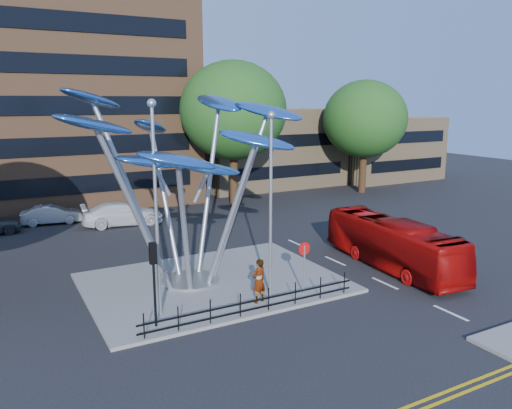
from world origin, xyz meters
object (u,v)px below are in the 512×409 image
pedestrian (259,281)px  parked_car_right (123,214)px  parked_car_mid (51,214)px  leaf_sculpture (184,144)px  tree_far (365,119)px  street_lamp_right (271,189)px  no_entry_sign_island (304,259)px  red_bus (392,244)px  street_lamp_left (155,191)px  traffic_light_island (154,267)px  tree_right (233,111)px

pedestrian → parked_car_right: (-1.64, 17.45, -0.31)m
parked_car_mid → leaf_sculpture: bearing=-158.5°
tree_far → pedestrian: (-22.28, -19.35, -5.97)m
street_lamp_right → no_entry_sign_island: 3.64m
street_lamp_right → pedestrian: street_lamp_right is taller
no_entry_sign_island → red_bus: size_ratio=0.26×
red_bus → pedestrian: (-8.78, -1.06, -0.19)m
no_entry_sign_island → street_lamp_left: bearing=171.4°
pedestrian → parked_car_mid: 21.19m
leaf_sculpture → tree_far: bearing=32.5°
traffic_light_island → parked_car_right: size_ratio=0.60×
tree_far → pedestrian: tree_far is taller
tree_right → parked_car_right: tree_right is taller
street_lamp_left → no_entry_sign_island: 7.47m
street_lamp_left → leaf_sculpture: bearing=52.6°
red_bus → tree_far: bearing=58.7°
tree_far → street_lamp_right: bearing=-138.5°
no_entry_sign_island → parked_car_mid: size_ratio=0.58×
street_lamp_left → traffic_light_island: (-0.50, -1.00, -2.74)m
street_lamp_right → parked_car_mid: size_ratio=1.97×
leaf_sculpture → no_entry_sign_island: (4.07, -4.16, -5.06)m
leaf_sculpture → traffic_light_island: (-2.93, -4.18, -4.26)m
tree_right → pedestrian: bearing=-113.2°
leaf_sculpture → no_entry_sign_island: bearing=-45.7°
leaf_sculpture → no_entry_sign_island: 7.71m
tree_far → no_entry_sign_island: tree_far is taller
red_bus → parked_car_mid: bearing=133.0°
tree_right → no_entry_sign_island: size_ratio=4.94×
street_lamp_left → pedestrian: size_ratio=4.44×
street_lamp_left → no_entry_sign_island: size_ratio=3.59×
traffic_light_island → parked_car_mid: 20.56m
no_entry_sign_island → red_bus: 6.63m
leaf_sculpture → no_entry_sign_island: leaf_sculpture is taller
street_lamp_left → street_lamp_right: size_ratio=1.06×
tree_far → traffic_light_island: 33.61m
street_lamp_right → traffic_light_island: street_lamp_right is taller
tree_far → leaf_sculpture: bearing=-147.5°
tree_right → pedestrian: tree_right is taller
leaf_sculpture → parked_car_mid: (-4.35, 16.24, -6.18)m
traffic_light_island → parked_car_mid: bearing=94.0°
red_bus → traffic_light_island: bearing=-169.7°
tree_right → no_entry_sign_island: (-6.00, -19.48, -6.22)m
tree_far → pedestrian: bearing=-139.0°
leaf_sculpture → parked_car_mid: size_ratio=3.02×
tree_far → traffic_light_island: tree_far is taller
street_lamp_right → parked_car_mid: (-6.92, 19.93, -4.40)m
leaf_sculpture → street_lamp_left: size_ratio=1.45×
tree_right → parked_car_right: 12.41m
tree_right → red_bus: size_ratio=1.27×
parked_car_right → tree_right: bearing=-73.6°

